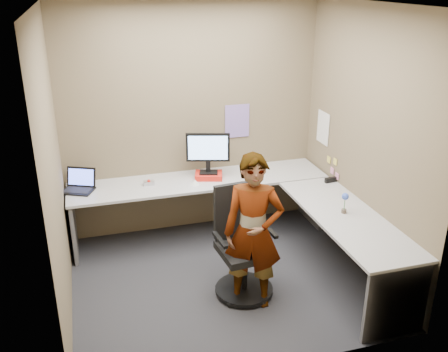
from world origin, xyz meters
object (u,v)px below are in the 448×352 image
object	(u,v)px
desk	(252,208)
office_chair	(242,251)
monitor	(208,150)
person	(253,232)

from	to	relation	value
desk	office_chair	world-z (taller)	office_chair
monitor	person	world-z (taller)	person
desk	monitor	bearing A→B (deg)	117.08
office_chair	person	bearing A→B (deg)	-85.07
desk	person	distance (m)	0.86
desk	monitor	size ratio (longest dim) A/B	6.08
monitor	office_chair	xyz separation A→B (m)	(0.02, -1.23, -0.63)
desk	monitor	distance (m)	0.85
monitor	office_chair	bearing A→B (deg)	-73.17
office_chair	person	xyz separation A→B (m)	(0.04, -0.20, 0.31)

